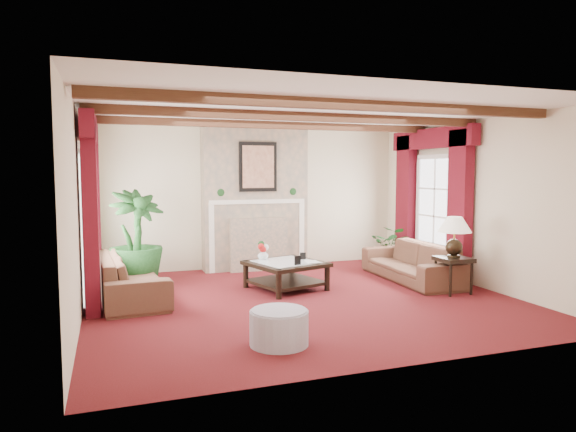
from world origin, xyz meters
name	(u,v)px	position (x,y,z in m)	size (l,w,h in m)	color
floor	(302,299)	(0.00, 0.00, 0.00)	(6.00, 6.00, 0.00)	#430C0C
ceiling	(303,112)	(0.00, 0.00, 2.70)	(6.00, 6.00, 0.00)	white
back_wall	(252,198)	(0.00, 2.75, 1.35)	(6.00, 0.02, 2.70)	beige
left_wall	(78,213)	(-3.00, 0.00, 1.35)	(0.02, 5.50, 2.70)	beige
right_wall	(474,203)	(3.00, 0.00, 1.35)	(0.02, 5.50, 2.70)	beige
ceiling_beams	(303,117)	(0.00, 0.00, 2.64)	(6.00, 3.00, 0.12)	#361D11
fireplace	(255,127)	(0.00, 2.55, 2.70)	(2.00, 0.52, 2.70)	tan
french_door_left	(82,153)	(-2.97, 1.00, 2.13)	(0.10, 1.10, 2.16)	white
french_door_right	(437,157)	(2.97, 1.00, 2.13)	(0.10, 1.10, 2.16)	white
curtains_left	(90,123)	(-2.86, 1.00, 2.55)	(0.20, 2.40, 2.55)	#520B15
curtains_right	(432,133)	(2.86, 1.00, 2.55)	(0.20, 2.40, 2.55)	#520B15
sofa_left	(131,269)	(-2.36, 0.91, 0.43)	(0.79, 2.24, 0.86)	#350E19
sofa_right	(412,256)	(2.25, 0.62, 0.42)	(0.70, 2.18, 0.85)	#350E19
potted_palm	(136,259)	(-2.24, 1.69, 0.44)	(1.51, 1.80, 0.88)	black
small_plant	(392,251)	(2.53, 1.76, 0.32)	(1.09, 1.08, 0.63)	black
coffee_table	(286,275)	(-0.01, 0.70, 0.22)	(1.06, 1.06, 0.43)	black
side_table	(453,275)	(2.33, -0.40, 0.28)	(0.47, 0.47, 0.56)	black
ottoman	(279,328)	(-0.94, -1.76, 0.19)	(0.64, 0.64, 0.37)	#9290A3
table_lamp	(454,236)	(2.33, -0.40, 0.88)	(0.51, 0.51, 0.64)	black
flower_vase	(263,255)	(-0.30, 1.00, 0.52)	(0.22, 0.22, 0.17)	silver
book	(306,255)	(0.26, 0.50, 0.57)	(0.19, 0.03, 0.26)	black
photo_frame_a	(298,261)	(0.06, 0.36, 0.51)	(0.11, 0.02, 0.15)	black
photo_frame_b	(303,256)	(0.31, 0.79, 0.50)	(0.09, 0.02, 0.12)	black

